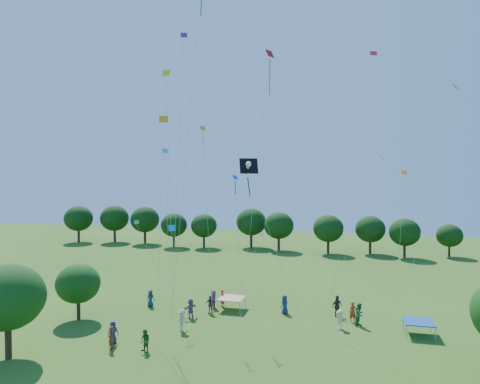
{
  "coord_description": "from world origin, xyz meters",
  "views": [
    {
      "loc": [
        6.97,
        -13.91,
        12.0
      ],
      "look_at": [
        0.0,
        14.0,
        11.0
      ],
      "focal_mm": 32.0,
      "sensor_mm": 36.0,
      "label": 1
    }
  ],
  "objects_px": {
    "tent_red_stripe": "(232,298)",
    "near_tree_north": "(78,284)",
    "pirate_kite": "(250,170)",
    "red_high_kite": "(266,95)",
    "tent_blue": "(419,322)",
    "near_tree_west": "(7,297)"
  },
  "relations": [
    {
      "from": "near_tree_west",
      "to": "pirate_kite",
      "type": "relative_size",
      "value": 0.53
    },
    {
      "from": "tent_blue",
      "to": "pirate_kite",
      "type": "distance_m",
      "value": 18.43
    },
    {
      "from": "tent_blue",
      "to": "tent_red_stripe",
      "type": "bearing_deg",
      "value": 170.35
    },
    {
      "from": "near_tree_west",
      "to": "tent_blue",
      "type": "xyz_separation_m",
      "value": [
        27.02,
        11.02,
        -3.05
      ]
    },
    {
      "from": "near_tree_west",
      "to": "tent_blue",
      "type": "bearing_deg",
      "value": 22.19
    },
    {
      "from": "near_tree_west",
      "to": "red_high_kite",
      "type": "relative_size",
      "value": 0.29
    },
    {
      "from": "pirate_kite",
      "to": "red_high_kite",
      "type": "xyz_separation_m",
      "value": [
        -1.02,
        10.47,
        6.45
      ]
    },
    {
      "from": "tent_blue",
      "to": "pirate_kite",
      "type": "height_order",
      "value": "pirate_kite"
    },
    {
      "from": "tent_red_stripe",
      "to": "pirate_kite",
      "type": "distance_m",
      "value": 17.16
    },
    {
      "from": "tent_red_stripe",
      "to": "near_tree_north",
      "type": "bearing_deg",
      "value": -154.37
    },
    {
      "from": "pirate_kite",
      "to": "red_high_kite",
      "type": "bearing_deg",
      "value": 95.57
    },
    {
      "from": "near_tree_west",
      "to": "red_high_kite",
      "type": "distance_m",
      "value": 24.28
    },
    {
      "from": "near_tree_north",
      "to": "near_tree_west",
      "type": "bearing_deg",
      "value": -88.29
    },
    {
      "from": "tent_red_stripe",
      "to": "tent_blue",
      "type": "distance_m",
      "value": 15.63
    },
    {
      "from": "red_high_kite",
      "to": "near_tree_north",
      "type": "bearing_deg",
      "value": -164.86
    },
    {
      "from": "near_tree_north",
      "to": "tent_red_stripe",
      "type": "bearing_deg",
      "value": 25.63
    },
    {
      "from": "tent_red_stripe",
      "to": "red_high_kite",
      "type": "relative_size",
      "value": 0.1
    },
    {
      "from": "pirate_kite",
      "to": "tent_blue",
      "type": "bearing_deg",
      "value": 40.57
    },
    {
      "from": "near_tree_west",
      "to": "pirate_kite",
      "type": "distance_m",
      "value": 18.13
    },
    {
      "from": "tent_blue",
      "to": "red_high_kite",
      "type": "height_order",
      "value": "red_high_kite"
    },
    {
      "from": "near_tree_west",
      "to": "tent_blue",
      "type": "relative_size",
      "value": 2.85
    },
    {
      "from": "near_tree_north",
      "to": "tent_red_stripe",
      "type": "xyz_separation_m",
      "value": [
        11.85,
        5.69,
        -2.01
      ]
    }
  ]
}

